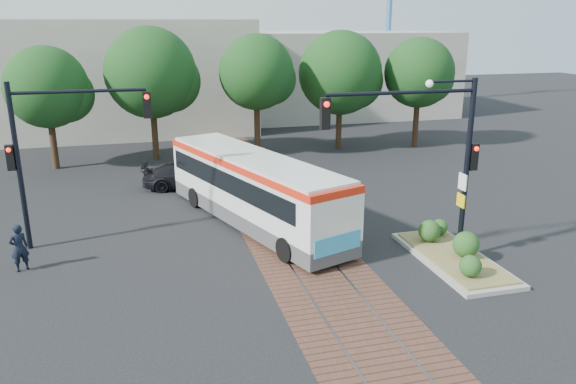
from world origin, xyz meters
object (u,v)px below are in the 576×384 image
object	(u,v)px
traffic_island	(453,251)
parked_car	(188,175)
signal_pole_left	(51,142)
signal_pole_main	(435,143)
officer	(19,248)
city_bus	(253,186)

from	to	relation	value
traffic_island	parked_car	xyz separation A→B (m)	(-8.03, 11.27, 0.31)
signal_pole_left	signal_pole_main	bearing A→B (deg)	-21.45
signal_pole_left	officer	distance (m)	3.80
traffic_island	signal_pole_main	distance (m)	3.95
signal_pole_left	city_bus	bearing A→B (deg)	3.28
traffic_island	signal_pole_main	xyz separation A→B (m)	(-0.96, 0.09, 3.83)
city_bus	signal_pole_left	distance (m)	7.63
city_bus	officer	bearing A→B (deg)	176.59
signal_pole_left	parked_car	distance (m)	8.81
signal_pole_main	city_bus	bearing A→B (deg)	133.54
officer	parked_car	world-z (taller)	officer
traffic_island	parked_car	bearing A→B (deg)	125.49
traffic_island	signal_pole_left	xyz separation A→B (m)	(-13.19, 4.89, 3.54)
officer	parked_car	distance (m)	10.42
city_bus	parked_car	distance (m)	6.39
signal_pole_left	parked_car	size ratio (longest dim) A/B	1.37
officer	traffic_island	bearing A→B (deg)	140.77
signal_pole_left	parked_car	bearing A→B (deg)	51.04
city_bus	parked_car	bearing A→B (deg)	90.12
signal_pole_left	parked_car	xyz separation A→B (m)	(5.15, 6.37, -3.23)
city_bus	traffic_island	world-z (taller)	city_bus
city_bus	traffic_island	distance (m)	8.05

